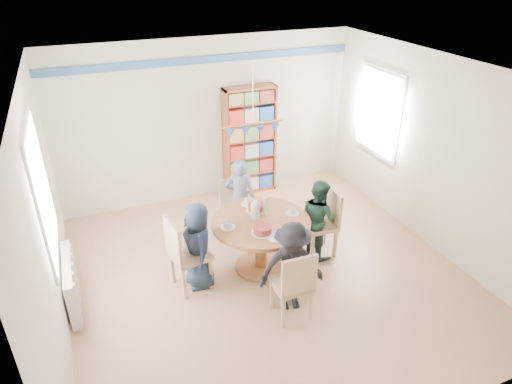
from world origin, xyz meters
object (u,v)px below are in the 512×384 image
radiator (71,283)px  person_near (292,267)px  person_left (198,246)px  chair_left (183,252)px  chair_right (325,219)px  chair_far (234,205)px  bookshelf (250,142)px  chair_near (294,283)px  person_far (240,197)px  dining_table (261,233)px  person_right (318,218)px

radiator → person_near: size_ratio=0.85×
person_left → person_near: (0.89, -0.83, 0.00)m
chair_left → chair_right: bearing=1.4°
chair_right → chair_far: bearing=136.4°
chair_left → bookshelf: 2.84m
radiator → person_left: size_ratio=0.85×
chair_near → person_far: bearing=88.0°
dining_table → bookshelf: bookshelf is taller
person_far → bookshelf: bookshelf is taller
radiator → chair_right: chair_right is taller
person_right → bookshelf: bookshelf is taller
person_far → person_near: (-0.01, -1.77, -0.03)m
dining_table → chair_far: chair_far is taller
dining_table → chair_near: bearing=-91.3°
chair_right → person_near: bearing=-137.6°
person_right → bookshelf: 2.19m
dining_table → chair_near: chair_near is taller
person_near → person_right: bearing=58.4°
chair_left → person_far: bearing=40.9°
person_left → bookshelf: (1.55, 2.19, 0.35)m
chair_left → person_right: person_right is taller
dining_table → chair_far: size_ratio=1.51×
chair_far → person_far: (0.08, -0.06, 0.14)m
person_left → bookshelf: size_ratio=0.62×
person_near → chair_left: bearing=155.3°
chair_right → person_right: size_ratio=0.84×
chair_right → chair_near: (-1.01, -1.06, -0.01)m
radiator → chair_far: chair_far is taller
person_near → chair_right: bearing=54.5°
bookshelf → chair_near: bearing=-102.6°
radiator → chair_far: size_ratio=1.16×
person_left → bookshelf: 2.71m
chair_right → chair_near: 1.46m
person_left → bookshelf: bearing=145.5°
chair_near → person_near: size_ratio=0.81×
person_right → person_far: (-0.82, 0.90, 0.04)m
chair_left → person_far: (1.10, 0.95, 0.06)m
chair_right → person_far: 1.30m
dining_table → person_near: bearing=-87.5°
dining_table → chair_left: (-1.05, -0.04, 0.00)m
radiator → chair_near: chair_near is taller
chair_left → chair_near: (1.03, -1.01, -0.04)m
dining_table → person_near: size_ratio=1.10×
chair_left → person_left: 0.20m
radiator → dining_table: 2.40m
radiator → chair_near: (2.37, -1.18, 0.17)m
chair_left → chair_near: 1.45m
chair_left → person_left: person_left is taller
person_left → radiator: bearing=-94.9°
radiator → person_right: size_ratio=0.87×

